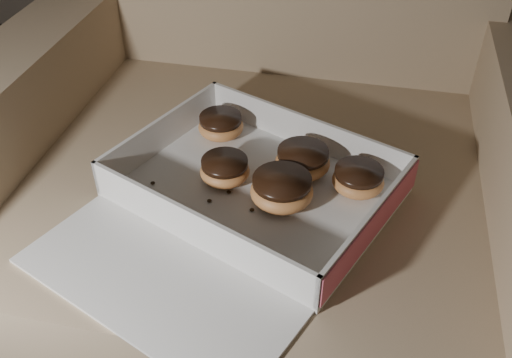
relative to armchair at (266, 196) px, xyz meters
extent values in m
cube|color=#8C7659|center=(0.00, -0.05, -0.09)|extent=(0.75, 0.75, 0.44)
cube|color=#8C7659|center=(-0.41, -0.05, -0.02)|extent=(0.13, 0.75, 0.59)
cube|color=#8C7659|center=(0.41, -0.05, -0.02)|extent=(0.13, 0.75, 0.59)
cube|color=silver|center=(0.01, -0.14, 0.13)|extent=(0.46, 0.41, 0.01)
cube|color=silver|center=(0.07, -0.02, 0.17)|extent=(0.35, 0.15, 0.06)
cube|color=silver|center=(-0.04, -0.27, 0.17)|extent=(0.35, 0.15, 0.06)
cube|color=silver|center=(-0.16, -0.07, 0.17)|extent=(0.12, 0.26, 0.06)
cube|color=silver|center=(0.18, -0.22, 0.17)|extent=(0.12, 0.26, 0.06)
cube|color=#BD4C5E|center=(0.19, -0.22, 0.17)|extent=(0.11, 0.26, 0.05)
cube|color=silver|center=(-0.07, -0.35, 0.13)|extent=(0.40, 0.29, 0.01)
ellipsoid|color=#D18A49|center=(-0.04, -0.13, 0.16)|extent=(0.08, 0.08, 0.04)
cylinder|color=black|center=(-0.04, -0.13, 0.17)|extent=(0.07, 0.07, 0.01)
ellipsoid|color=#D18A49|center=(-0.07, -0.02, 0.16)|extent=(0.08, 0.08, 0.04)
cylinder|color=black|center=(-0.07, -0.02, 0.17)|extent=(0.07, 0.07, 0.01)
ellipsoid|color=#D18A49|center=(0.16, -0.12, 0.16)|extent=(0.08, 0.08, 0.04)
cylinder|color=black|center=(0.16, -0.12, 0.17)|extent=(0.07, 0.07, 0.01)
ellipsoid|color=#D18A49|center=(0.06, -0.17, 0.16)|extent=(0.09, 0.09, 0.04)
cylinder|color=black|center=(0.06, -0.17, 0.18)|extent=(0.08, 0.08, 0.01)
ellipsoid|color=#D18A49|center=(0.07, -0.09, 0.16)|extent=(0.08, 0.08, 0.04)
cylinder|color=black|center=(0.07, -0.09, 0.18)|extent=(0.08, 0.08, 0.01)
ellipsoid|color=black|center=(0.02, -0.19, 0.14)|extent=(0.01, 0.01, 0.00)
ellipsoid|color=black|center=(-0.05, -0.19, 0.14)|extent=(0.01, 0.01, 0.00)
ellipsoid|color=black|center=(-0.02, -0.16, 0.14)|extent=(0.01, 0.01, 0.00)
ellipsoid|color=black|center=(-0.14, -0.17, 0.14)|extent=(0.01, 0.01, 0.00)
camera|label=1|loc=(0.15, -0.78, 0.69)|focal=40.00mm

